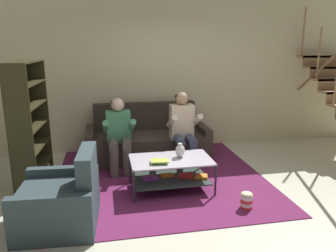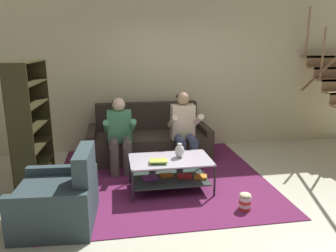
{
  "view_description": "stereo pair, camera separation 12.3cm",
  "coord_description": "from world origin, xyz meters",
  "px_view_note": "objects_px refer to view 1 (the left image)",
  "views": [
    {
      "loc": [
        -1.02,
        -3.68,
        1.99
      ],
      "look_at": [
        -0.13,
        0.82,
        0.83
      ],
      "focal_mm": 35.0,
      "sensor_mm": 36.0,
      "label": 1
    },
    {
      "loc": [
        -0.9,
        -3.71,
        1.99
      ],
      "look_at": [
        -0.13,
        0.82,
        0.83
      ],
      "focal_mm": 35.0,
      "sensor_mm": 36.0,
      "label": 2
    }
  ],
  "objects_px": {
    "person_seated_right": "(183,127)",
    "coffee_table": "(172,170)",
    "book_stack": "(160,161)",
    "popcorn_tub": "(246,200)",
    "person_seated_left": "(119,132)",
    "vase": "(180,151)",
    "bookshelf": "(29,139)",
    "couch": "(147,141)",
    "armchair": "(62,201)"
  },
  "relations": [
    {
      "from": "coffee_table",
      "to": "bookshelf",
      "type": "height_order",
      "value": "bookshelf"
    },
    {
      "from": "couch",
      "to": "vase",
      "type": "bearing_deg",
      "value": -78.36
    },
    {
      "from": "vase",
      "to": "bookshelf",
      "type": "xyz_separation_m",
      "value": [
        -2.06,
        0.45,
        0.16
      ]
    },
    {
      "from": "person_seated_right",
      "to": "armchair",
      "type": "xyz_separation_m",
      "value": [
        -1.76,
        -1.53,
        -0.38
      ]
    },
    {
      "from": "coffee_table",
      "to": "vase",
      "type": "relative_size",
      "value": 5.62
    },
    {
      "from": "person_seated_right",
      "to": "coffee_table",
      "type": "bearing_deg",
      "value": -113.3
    },
    {
      "from": "book_stack",
      "to": "armchair",
      "type": "bearing_deg",
      "value": -156.11
    },
    {
      "from": "person_seated_left",
      "to": "person_seated_right",
      "type": "distance_m",
      "value": 1.04
    },
    {
      "from": "couch",
      "to": "person_seated_right",
      "type": "bearing_deg",
      "value": -45.98
    },
    {
      "from": "person_seated_right",
      "to": "coffee_table",
      "type": "distance_m",
      "value": 1.01
    },
    {
      "from": "bookshelf",
      "to": "person_seated_right",
      "type": "bearing_deg",
      "value": 9.03
    },
    {
      "from": "couch",
      "to": "book_stack",
      "type": "distance_m",
      "value": 1.54
    },
    {
      "from": "couch",
      "to": "armchair",
      "type": "bearing_deg",
      "value": -121.07
    },
    {
      "from": "person_seated_left",
      "to": "popcorn_tub",
      "type": "distance_m",
      "value": 2.22
    },
    {
      "from": "person_seated_right",
      "to": "bookshelf",
      "type": "relative_size",
      "value": 0.69
    },
    {
      "from": "person_seated_left",
      "to": "book_stack",
      "type": "relative_size",
      "value": 4.57
    },
    {
      "from": "coffee_table",
      "to": "armchair",
      "type": "relative_size",
      "value": 1.17
    },
    {
      "from": "couch",
      "to": "person_seated_left",
      "type": "bearing_deg",
      "value": -133.7
    },
    {
      "from": "person_seated_left",
      "to": "coffee_table",
      "type": "height_order",
      "value": "person_seated_left"
    },
    {
      "from": "person_seated_right",
      "to": "popcorn_tub",
      "type": "distance_m",
      "value": 1.74
    },
    {
      "from": "book_stack",
      "to": "bookshelf",
      "type": "bearing_deg",
      "value": 160.17
    },
    {
      "from": "armchair",
      "to": "person_seated_left",
      "type": "bearing_deg",
      "value": 64.54
    },
    {
      "from": "coffee_table",
      "to": "vase",
      "type": "xyz_separation_m",
      "value": [
        0.13,
        0.05,
        0.25
      ]
    },
    {
      "from": "person_seated_left",
      "to": "book_stack",
      "type": "distance_m",
      "value": 1.11
    },
    {
      "from": "person_seated_left",
      "to": "person_seated_right",
      "type": "xyz_separation_m",
      "value": [
        1.04,
        0.01,
        0.03
      ]
    },
    {
      "from": "bookshelf",
      "to": "armchair",
      "type": "xyz_separation_m",
      "value": [
        0.54,
        -1.16,
        -0.42
      ]
    },
    {
      "from": "vase",
      "to": "coffee_table",
      "type": "bearing_deg",
      "value": -158.14
    },
    {
      "from": "book_stack",
      "to": "popcorn_tub",
      "type": "bearing_deg",
      "value": -31.48
    },
    {
      "from": "bookshelf",
      "to": "vase",
      "type": "bearing_deg",
      "value": -12.24
    },
    {
      "from": "vase",
      "to": "armchair",
      "type": "bearing_deg",
      "value": -154.87
    },
    {
      "from": "armchair",
      "to": "person_seated_right",
      "type": "bearing_deg",
      "value": 40.89
    },
    {
      "from": "person_seated_right",
      "to": "bookshelf",
      "type": "distance_m",
      "value": 2.33
    },
    {
      "from": "armchair",
      "to": "vase",
      "type": "bearing_deg",
      "value": 25.13
    },
    {
      "from": "bookshelf",
      "to": "popcorn_tub",
      "type": "distance_m",
      "value": 3.04
    },
    {
      "from": "book_stack",
      "to": "popcorn_tub",
      "type": "height_order",
      "value": "book_stack"
    },
    {
      "from": "person_seated_left",
      "to": "bookshelf",
      "type": "bearing_deg",
      "value": -164.08
    },
    {
      "from": "couch",
      "to": "bookshelf",
      "type": "relative_size",
      "value": 1.19
    },
    {
      "from": "vase",
      "to": "book_stack",
      "type": "bearing_deg",
      "value": -150.43
    },
    {
      "from": "couch",
      "to": "person_seated_right",
      "type": "xyz_separation_m",
      "value": [
        0.52,
        -0.54,
        0.36
      ]
    },
    {
      "from": "coffee_table",
      "to": "book_stack",
      "type": "distance_m",
      "value": 0.29
    },
    {
      "from": "person_seated_right",
      "to": "person_seated_left",
      "type": "bearing_deg",
      "value": -179.67
    },
    {
      "from": "couch",
      "to": "popcorn_tub",
      "type": "xyz_separation_m",
      "value": [
        0.94,
        -2.13,
        -0.19
      ]
    },
    {
      "from": "person_seated_left",
      "to": "popcorn_tub",
      "type": "bearing_deg",
      "value": -47.42
    },
    {
      "from": "person_seated_right",
      "to": "bookshelf",
      "type": "height_order",
      "value": "bookshelf"
    },
    {
      "from": "vase",
      "to": "bookshelf",
      "type": "height_order",
      "value": "bookshelf"
    },
    {
      "from": "book_stack",
      "to": "armchair",
      "type": "xyz_separation_m",
      "value": [
        -1.2,
        -0.53,
        -0.19
      ]
    },
    {
      "from": "popcorn_tub",
      "to": "couch",
      "type": "bearing_deg",
      "value": 113.79
    },
    {
      "from": "book_stack",
      "to": "popcorn_tub",
      "type": "xyz_separation_m",
      "value": [
        0.98,
        -0.6,
        -0.36
      ]
    },
    {
      "from": "coffee_table",
      "to": "bookshelf",
      "type": "relative_size",
      "value": 0.63
    },
    {
      "from": "person_seated_right",
      "to": "popcorn_tub",
      "type": "bearing_deg",
      "value": -75.23
    }
  ]
}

